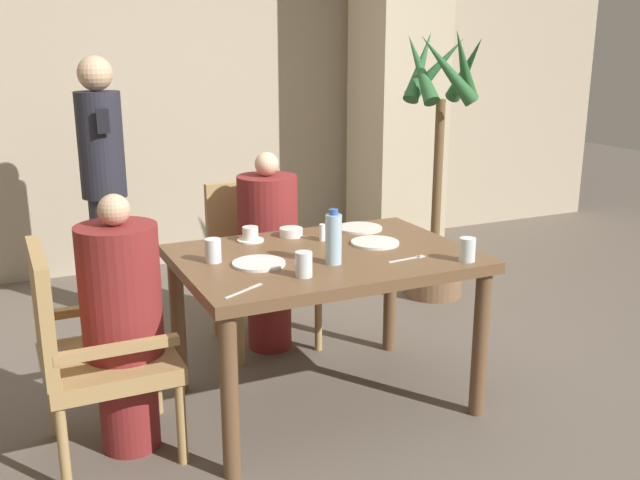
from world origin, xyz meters
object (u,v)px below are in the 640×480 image
Objects in this scene: chair_far_side at (259,258)px; plate_dessert_center at (259,263)px; plate_main_left at (360,228)px; glass_tall_mid at (304,264)px; potted_palm at (437,196)px; water_bottle at (334,238)px; diner_in_left_chair at (123,322)px; plate_main_right at (375,243)px; teacup_with_saucer at (250,235)px; bowl_small at (291,232)px; chair_left_side at (88,347)px; glass_tall_near at (467,250)px; glass_tall_far at (213,251)px; standing_host at (104,179)px; diner_in_far_chair at (268,250)px.

chair_far_side is 0.98m from plate_dessert_center.
glass_tall_mid reaches higher than plate_main_left.
potted_palm is 1.80m from water_bottle.
chair_far_side is (0.89, 0.85, -0.08)m from diner_in_left_chair.
chair_far_side is 3.92× the size of plate_main_right.
chair_far_side reaches higher than teacup_with_saucer.
potted_palm is at bearing 28.23° from bowl_small.
plate_dessert_center is 2.01× the size of bowl_small.
chair_left_side is 1.61m from glass_tall_near.
chair_far_side is 8.63× the size of glass_tall_near.
plate_main_right is 0.58m from glass_tall_mid.
bowl_small is at bearing 20.77° from diner_in_left_chair.
glass_tall_far is (-0.46, 0.24, -0.06)m from water_bottle.
standing_host is 1.68m from plate_main_left.
diner_in_left_chair is at bearing -168.86° from glass_tall_far.
glass_tall_near is (0.83, -0.33, 0.05)m from plate_dessert_center.
plate_main_left is 0.75m from plate_dessert_center.
diner_in_far_chair is (-0.00, -0.14, 0.08)m from chair_far_side.
bowl_small is (-0.37, 0.02, 0.01)m from plate_main_left.
diner_in_far_chair is 0.63× the size of potted_palm.
diner_in_far_chair is 0.55m from plate_main_left.
chair_far_side reaches higher than bowl_small.
bowl_small is 0.87m from glass_tall_near.
diner_in_left_chair is (0.14, 0.00, 0.08)m from chair_left_side.
diner_in_far_chair is (1.04, 0.71, 0.08)m from chair_left_side.
chair_left_side reaches higher than plate_main_right.
potted_palm is 1.50m from bowl_small.
glass_tall_far is at bearing -151.74° from potted_palm.
diner_in_left_chair is 0.60m from plate_dessert_center.
teacup_with_saucer is 0.36m from glass_tall_far.
chair_far_side is at bearing 122.62° from plate_main_left.
plate_dessert_center is 0.38m from teacup_with_saucer.
chair_left_side is 0.82× the size of diner_in_left_chair.
teacup_with_saucer is at bearing 179.71° from bowl_small.
potted_palm reaches higher than standing_host.
potted_palm reaches higher than glass_tall_near.
water_bottle is (-0.01, -0.49, 0.09)m from bowl_small.
water_bottle reaches higher than teacup_with_saucer.
teacup_with_saucer is at bearing 75.65° from plate_dessert_center.
standing_host is at bearing 163.70° from potted_palm.
diner_in_left_chair is 4.77× the size of plate_main_left.
potted_palm is 7.34× the size of water_bottle.
plate_main_right is 2.20× the size of glass_tall_far.
chair_far_side reaches higher than plate_dessert_center.
teacup_with_saucer is at bearing -121.50° from diner_in_far_chair.
diner_in_far_chair is 8.54× the size of teacup_with_saucer.
chair_far_side is at bearing 109.10° from plate_main_right.
plate_dessert_center is 0.95× the size of water_bottle.
diner_in_left_chair reaches higher than plate_main_left.
glass_tall_far is at bearing -164.50° from plate_main_left.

